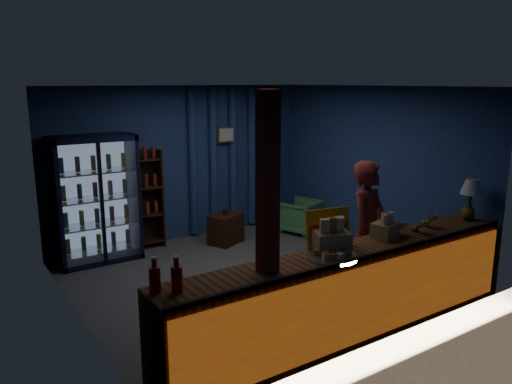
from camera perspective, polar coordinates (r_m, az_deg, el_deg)
ground at (r=7.03m, az=-0.55°, el=-9.72°), size 4.60×4.60×0.00m
room_walls at (r=6.60m, az=-0.58°, el=2.99°), size 4.60×4.60×4.60m
counter at (r=5.47m, az=10.60°, el=-11.26°), size 4.40×0.57×0.99m
support_post at (r=4.55m, az=1.33°, el=-4.90°), size 0.16×0.16×2.60m
beverage_cooler at (r=7.84m, az=-17.97°, el=-0.83°), size 1.20×0.62×1.90m
bottle_shelf at (r=8.25m, az=-12.50°, el=-0.85°), size 0.50×0.28×1.60m
curtain_folds at (r=8.96m, az=-2.65°, el=3.78°), size 1.74×0.14×2.50m
framed_picture at (r=8.79m, az=-3.38°, el=6.56°), size 0.36×0.04×0.28m
shopkeeper at (r=6.24m, az=12.67°, el=-4.46°), size 0.74×0.60×1.75m
green_chair at (r=9.00m, az=5.07°, el=-2.76°), size 0.80×0.82×0.59m
side_table at (r=8.39m, az=-3.48°, el=-4.21°), size 0.66×0.58×0.59m
yellow_sign at (r=5.31m, az=8.25°, el=-4.08°), size 0.52×0.19×0.41m
soda_bottles at (r=4.24m, az=-10.27°, el=-9.65°), size 0.26×0.18×0.31m
snack_box_left at (r=5.16m, az=8.59°, el=-5.49°), size 0.43×0.40×0.37m
snack_box_centre at (r=5.75m, az=14.52°, el=-4.15°), size 0.32×0.28×0.29m
pastry_tray at (r=5.04m, az=8.73°, el=-7.14°), size 0.51×0.51×0.08m
banana_bunches at (r=6.11m, az=17.58°, el=-3.51°), size 0.80×0.30×0.17m
table_lamp at (r=6.75m, az=23.40°, el=0.38°), size 0.27×0.27×0.53m
pineapple at (r=6.83m, az=23.07°, el=-1.97°), size 0.17×0.17×0.29m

